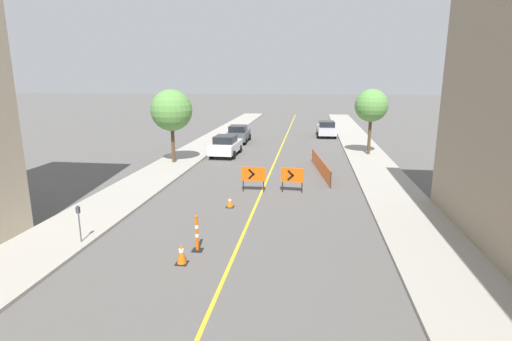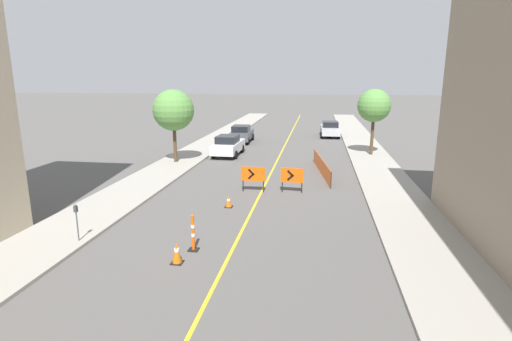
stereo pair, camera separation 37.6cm
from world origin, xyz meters
name	(u,v)px [view 1 (the left image)]	position (x,y,z in m)	size (l,w,h in m)	color
lane_stripe	(278,154)	(0.00, 34.58, 0.00)	(0.12, 69.15, 0.01)	gold
sidewalk_left	(195,151)	(-6.88, 34.58, 0.06)	(3.08, 69.15, 0.12)	#9E998E
sidewalk_right	(367,155)	(6.88, 34.58, 0.06)	(3.08, 69.15, 0.12)	#9E998E
traffic_cone_third	(181,253)	(-1.58, 14.97, 0.36)	(0.38, 0.38, 0.72)	black
traffic_cone_fourth	(230,202)	(-1.17, 20.92, 0.26)	(0.36, 0.36, 0.54)	black
delineator_post_rear	(197,235)	(-1.35, 16.02, 0.58)	(0.36, 0.36, 1.33)	black
arrow_barricade_primary	(253,175)	(-0.44, 23.64, 0.94)	(1.30, 0.09, 1.36)	#EF560C
arrow_barricade_secondary	(292,176)	(1.61, 23.81, 0.90)	(1.22, 0.16, 1.32)	#EF560C
safety_mesh_fence	(320,166)	(3.18, 28.40, 0.47)	(1.04, 7.14, 0.94)	#EF560C
parked_car_curb_near	(226,145)	(-4.00, 33.40, 0.80)	(1.95, 4.34, 1.59)	silver
parked_car_curb_mid	(238,134)	(-4.22, 40.04, 0.80)	(1.95, 4.36, 1.59)	#474C51
parked_car_curb_far	(326,129)	(4.12, 44.92, 0.80)	(1.96, 4.36, 1.59)	#B7B7BC
parking_meter_far_curb	(79,216)	(-5.69, 15.93, 1.10)	(0.12, 0.11, 1.38)	#4C4C51
street_tree_left_near	(171,110)	(-7.03, 29.93, 3.75)	(2.85, 2.85, 5.06)	#4C3823
street_tree_right_near	(371,106)	(7.03, 34.92, 3.86)	(2.50, 2.50, 5.01)	#4C3823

